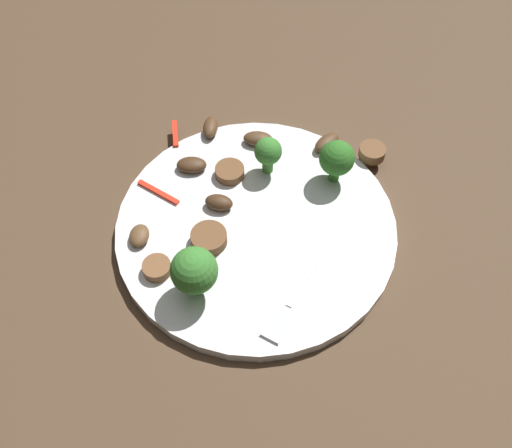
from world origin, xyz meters
name	(u,v)px	position (x,y,z in m)	size (l,w,h in m)	color
ground_plane	(256,231)	(0.00, 0.00, 0.00)	(1.40, 1.40, 0.00)	#4C3826
plate	(256,228)	(0.00, 0.00, 0.01)	(0.27, 0.27, 0.01)	white
fork	(309,272)	(0.05, 0.06, 0.01)	(0.17, 0.07, 0.00)	silver
broccoli_floret_0	(194,271)	(0.08, -0.04, 0.05)	(0.04, 0.04, 0.06)	#408630
broccoli_floret_1	(337,159)	(-0.07, 0.07, 0.04)	(0.04, 0.04, 0.05)	#347525
broccoli_floret_2	(270,153)	(-0.07, 0.00, 0.04)	(0.03, 0.03, 0.04)	#408630
sausage_slice_0	(209,238)	(0.03, -0.04, 0.02)	(0.03, 0.03, 0.01)	brown
sausage_slice_1	(230,172)	(-0.06, -0.04, 0.02)	(0.03, 0.03, 0.01)	brown
sausage_slice_2	(372,152)	(-0.11, 0.10, 0.02)	(0.03, 0.03, 0.01)	brown
sausage_slice_3	(157,268)	(0.07, -0.08, 0.02)	(0.03, 0.03, 0.01)	brown
mushroom_0	(139,236)	(0.04, -0.11, 0.02)	(0.03, 0.02, 0.01)	brown
mushroom_1	(219,202)	(-0.01, -0.04, 0.02)	(0.03, 0.02, 0.01)	#422B19
mushroom_2	(258,139)	(-0.10, -0.02, 0.02)	(0.03, 0.02, 0.01)	#4C331E
mushroom_3	(192,165)	(-0.06, -0.08, 0.02)	(0.03, 0.02, 0.01)	#422B19
mushroom_4	(211,127)	(-0.11, -0.07, 0.02)	(0.03, 0.02, 0.01)	#4C331E
mushroom_5	(327,143)	(-0.11, 0.06, 0.02)	(0.03, 0.02, 0.01)	#4C331E
pepper_strip_0	(158,192)	(-0.02, -0.10, 0.01)	(0.05, 0.01, 0.00)	red
pepper_strip_2	(175,133)	(-0.10, -0.11, 0.01)	(0.04, 0.01, 0.00)	red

